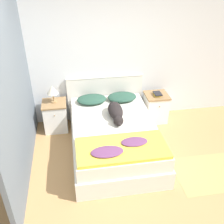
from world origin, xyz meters
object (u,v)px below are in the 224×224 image
Objects in this scene: pillow_left at (92,99)px; nightstand_left at (56,116)px; bed at (114,137)px; nightstand_right at (156,107)px; table_lamp at (52,90)px; dog at (116,112)px; book_stack at (157,94)px; pillow_right at (122,97)px.

nightstand_left is at bearing 177.42° from pillow_left.
nightstand_right reaches higher than bed.
bed is 6.30× the size of table_lamp.
pillow_left is 0.68m from dog.
table_lamp is at bearing 175.07° from pillow_left.
dog is at bearing -30.25° from nightstand_left.
book_stack reaches higher than nightstand_right.
pillow_right is at bearing 69.85° from bed.
nightstand_right is 1.16m from dog.
pillow_left is (-0.29, 0.79, 0.34)m from bed.
dog is at bearing 72.41° from bed.
bed is 1.31m from book_stack.
nightstand_left is 1.00× the size of nightstand_right.
table_lamp is at bearing 178.40° from book_stack.
table_lamp is at bearing 148.60° from dog.
nightstand_right is at bearing 2.58° from pillow_right.
pillow_left is 2.73× the size of book_stack.
pillow_left is 1.00× the size of pillow_right.
nightstand_right is at bearing 86.10° from book_stack.
nightstand_left is 1.75× the size of table_lamp.
pillow_left is 0.73m from table_lamp.
dog is (-0.92, -0.61, 0.35)m from nightstand_right.
bed is 0.90m from pillow_right.
bed is 1.41m from table_lamp.
pillow_right is at bearing -1.41° from nightstand_left.
nightstand_right is at bearing -0.84° from table_lamp.
pillow_right is (-0.70, -0.03, 0.31)m from nightstand_right.
nightstand_right is 0.31m from book_stack.
pillow_right is 0.75× the size of dog.
nightstand_left is (-0.99, 0.82, 0.02)m from bed.
pillow_right is 2.73× the size of book_stack.
nightstand_left is at bearing 180.00° from nightstand_right.
pillow_left is at bearing 180.00° from pillow_right.
table_lamp is at bearing 90.00° from nightstand_left.
nightstand_right is at bearing 33.63° from dog.
nightstand_right is 0.78× the size of dog.
dog is 1.25m from table_lamp.
nightstand_left and nightstand_right have the same top height.
pillow_left is at bearing -179.77° from book_stack.
table_lamp reaches higher than book_stack.
pillow_right is at bearing -179.59° from book_stack.
pillow_left reaches higher than bed.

